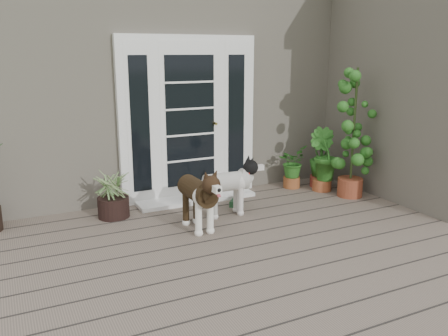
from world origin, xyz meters
name	(u,v)px	position (x,y,z in m)	size (l,w,h in m)	color
deck	(293,259)	(0.00, 0.40, 0.06)	(6.20, 4.60, 0.12)	#6B5B4C
house_main	(155,82)	(0.00, 4.65, 1.55)	(7.40, 4.00, 3.10)	#665E54
house_wing	(426,89)	(2.90, 1.50, 1.55)	(1.60, 2.40, 3.10)	#665E54
door_unit	(189,119)	(-0.20, 2.60, 1.19)	(1.90, 0.14, 2.15)	white
door_step	(196,198)	(-0.20, 2.40, 0.14)	(1.60, 0.40, 0.05)	white
brindle_dog	(198,201)	(-0.59, 1.42, 0.45)	(0.34, 0.78, 0.65)	#372614
white_dog	(226,191)	(-0.10, 1.69, 0.43)	(0.31, 0.73, 0.61)	white
spider_plant	(113,191)	(-1.34, 2.23, 0.45)	(0.62, 0.62, 0.66)	#829A5F
herb_a	(292,170)	(1.29, 2.34, 0.39)	(0.42, 0.42, 0.53)	#18561E
herb_b	(323,167)	(1.60, 2.03, 0.46)	(0.45, 0.45, 0.68)	#1B5117
herb_c	(321,166)	(1.71, 2.21, 0.43)	(0.40, 0.40, 0.62)	#295A19
sapling	(354,132)	(1.78, 1.64, 1.02)	(0.53, 0.53, 1.80)	#255819
clog_left	(201,200)	(-0.18, 2.27, 0.16)	(0.13, 0.27, 0.08)	#16371B
clog_right	(236,201)	(0.20, 1.99, 0.17)	(0.16, 0.33, 0.10)	black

